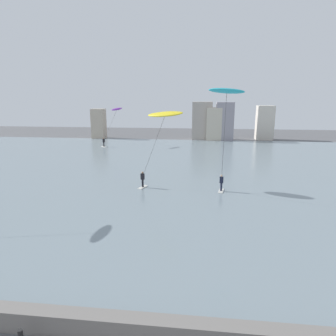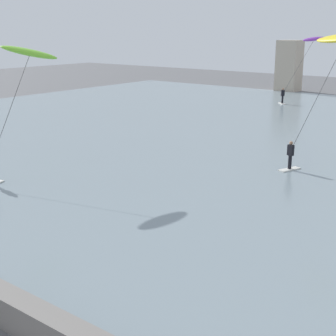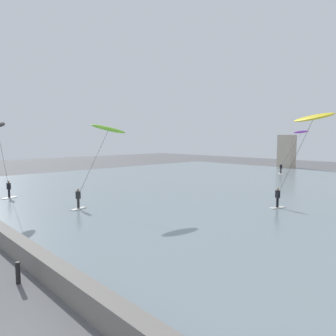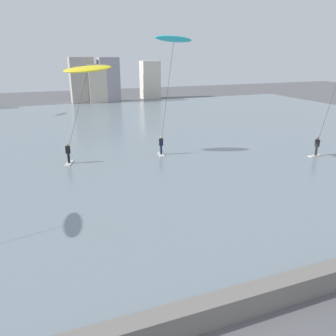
# 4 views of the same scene
# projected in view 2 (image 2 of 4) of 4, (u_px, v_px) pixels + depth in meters

# --- Properties ---
(kitesurfer_lime) EXTENTS (2.34, 5.51, 7.00)m
(kitesurfer_lime) POSITION_uv_depth(u_px,v_px,m) (25.00, 65.00, 26.68)
(kitesurfer_lime) COLOR silver
(kitesurfer_lime) RESTS_ON water_bay
(kitesurfer_purple) EXTENTS (3.68, 4.30, 6.95)m
(kitesurfer_purple) POSITION_uv_depth(u_px,v_px,m) (310.00, 46.00, 51.91)
(kitesurfer_purple) COLOR silver
(kitesurfer_purple) RESTS_ON water_bay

